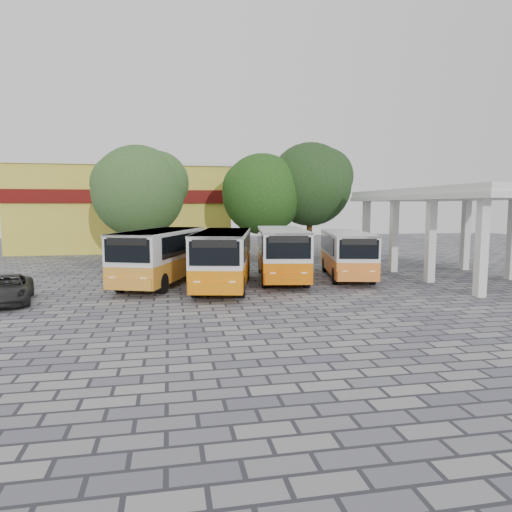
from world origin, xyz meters
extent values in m
plane|color=#545462|center=(0.00, 0.00, 0.00)|extent=(90.00, 90.00, 0.00)
cube|color=silver|center=(7.85, -2.50, 2.50)|extent=(0.45, 0.45, 5.00)
cube|color=silver|center=(7.85, 10.50, 2.50)|extent=(0.45, 0.45, 5.00)
cube|color=silver|center=(13.15, 10.50, 2.50)|extent=(0.45, 0.45, 5.00)
cube|color=silver|center=(10.50, 4.00, 5.20)|extent=(6.60, 15.60, 0.40)
cube|color=silver|center=(10.50, 4.00, 4.85)|extent=(6.80, 15.80, 0.30)
cube|color=gold|center=(-11.00, 26.00, 4.00)|extent=(20.00, 10.00, 8.00)
cube|color=#590C0A|center=(-11.00, 20.90, 5.20)|extent=(20.00, 0.20, 1.20)
cube|color=silver|center=(-11.00, 26.00, 8.15)|extent=(20.40, 10.40, 0.30)
cube|color=orange|center=(-7.25, 3.97, 0.94)|extent=(5.21, 8.64, 1.09)
cube|color=silver|center=(-7.25, 3.97, 2.25)|extent=(5.21, 8.64, 1.52)
cube|color=silver|center=(-7.25, 3.97, 2.95)|extent=(5.25, 8.66, 0.12)
cube|color=black|center=(-8.51, 3.97, 2.26)|extent=(2.42, 6.44, 1.09)
cube|color=black|center=(-5.98, 3.97, 2.26)|extent=(2.42, 6.44, 1.09)
cube|color=black|center=(-7.25, -0.20, 2.26)|extent=(2.11, 0.82, 1.09)
cube|color=black|center=(-7.25, -0.20, 2.70)|extent=(1.87, 0.74, 0.35)
cylinder|color=black|center=(-8.37, 1.28, 0.52)|extent=(0.29, 1.04, 1.04)
cylinder|color=black|center=(-6.13, 1.28, 0.52)|extent=(0.29, 1.04, 1.04)
cylinder|color=black|center=(-8.37, 6.67, 0.52)|extent=(0.29, 1.04, 1.04)
cylinder|color=black|center=(-6.13, 6.67, 0.52)|extent=(0.29, 1.04, 1.04)
cube|color=orange|center=(-3.94, 2.23, 0.94)|extent=(4.18, 8.63, 1.09)
cube|color=silver|center=(-3.94, 2.23, 2.24)|extent=(4.18, 8.63, 1.52)
cube|color=silver|center=(-3.94, 2.23, 2.94)|extent=(4.23, 8.64, 0.12)
cube|color=black|center=(-5.20, 2.23, 2.26)|extent=(1.49, 6.70, 1.09)
cube|color=black|center=(-2.68, 2.23, 2.26)|extent=(1.49, 6.70, 1.09)
cube|color=black|center=(-3.94, -1.94, 2.26)|extent=(2.19, 0.52, 1.09)
cube|color=black|center=(-3.94, -1.94, 2.69)|extent=(1.94, 0.47, 0.35)
cylinder|color=black|center=(-5.06, -0.46, 0.52)|extent=(0.29, 1.04, 1.04)
cylinder|color=black|center=(-2.82, -0.46, 0.52)|extent=(0.29, 1.04, 1.04)
cylinder|color=black|center=(-5.06, 4.92, 0.52)|extent=(0.29, 1.04, 1.04)
cylinder|color=black|center=(-2.82, 4.92, 0.52)|extent=(0.29, 1.04, 1.04)
cube|color=#D76100|center=(-0.27, 4.23, 0.94)|extent=(3.80, 8.60, 1.09)
cube|color=silver|center=(-0.27, 4.23, 2.25)|extent=(3.80, 8.60, 1.53)
cube|color=silver|center=(-0.27, 4.23, 2.95)|extent=(3.85, 8.61, 0.12)
cube|color=black|center=(-1.54, 4.23, 2.26)|extent=(1.15, 6.77, 1.09)
cube|color=black|center=(1.00, 4.23, 2.26)|extent=(1.15, 6.77, 1.09)
cube|color=black|center=(-0.27, 0.05, 2.26)|extent=(2.21, 0.41, 1.09)
cube|color=black|center=(-0.27, 0.05, 2.70)|extent=(1.96, 0.38, 0.35)
cylinder|color=black|center=(-1.39, 1.52, 0.52)|extent=(0.29, 1.04, 1.04)
cylinder|color=black|center=(0.85, 1.52, 0.52)|extent=(0.29, 1.04, 1.04)
cylinder|color=black|center=(-1.39, 6.93, 0.52)|extent=(0.29, 1.04, 1.04)
cylinder|color=black|center=(0.85, 6.93, 0.52)|extent=(0.29, 1.04, 1.04)
cube|color=orange|center=(3.83, 4.30, 0.86)|extent=(3.93, 7.96, 1.00)
cube|color=silver|center=(3.83, 4.30, 2.07)|extent=(3.93, 7.96, 1.40)
cube|color=silver|center=(3.83, 4.30, 2.71)|extent=(3.97, 7.97, 0.11)
cube|color=black|center=(2.66, 4.30, 2.08)|extent=(1.44, 6.16, 1.00)
cube|color=black|center=(4.99, 4.30, 2.08)|extent=(1.44, 6.16, 1.00)
cube|color=black|center=(3.83, 0.46, 2.08)|extent=(2.01, 0.50, 1.00)
cube|color=black|center=(3.83, 0.46, 2.48)|extent=(1.78, 0.46, 0.32)
cylinder|color=black|center=(2.80, 1.82, 0.48)|extent=(0.27, 0.96, 0.96)
cylinder|color=black|center=(4.86, 1.82, 0.48)|extent=(0.27, 0.96, 0.96)
cylinder|color=black|center=(2.80, 6.79, 0.48)|extent=(0.27, 0.96, 0.96)
cylinder|color=black|center=(4.86, 6.79, 0.48)|extent=(0.27, 0.96, 0.96)
cylinder|color=black|center=(-8.94, 13.41, 2.04)|extent=(0.44, 0.44, 4.07)
sphere|color=#305521|center=(-8.94, 13.41, 5.40)|extent=(6.80, 6.80, 6.80)
sphere|color=#305521|center=(-7.58, 13.71, 6.08)|extent=(4.76, 4.76, 4.76)
sphere|color=#305521|center=(-10.13, 13.21, 5.91)|extent=(4.42, 4.42, 4.42)
cylinder|color=#332411|center=(0.88, 15.53, 2.00)|extent=(0.48, 0.48, 4.00)
sphere|color=#18420C|center=(0.88, 15.53, 5.32)|extent=(6.66, 6.66, 6.66)
sphere|color=#18420C|center=(2.21, 15.83, 5.98)|extent=(4.66, 4.66, 4.66)
sphere|color=#18420C|center=(-0.29, 15.33, 5.81)|extent=(4.33, 4.33, 4.33)
cylinder|color=#452C12|center=(5.07, 15.82, 2.26)|extent=(0.47, 0.47, 4.53)
sphere|color=black|center=(5.07, 15.82, 6.16)|extent=(7.02, 7.02, 7.02)
sphere|color=black|center=(6.47, 16.12, 6.86)|extent=(4.92, 4.92, 4.92)
sphere|color=black|center=(3.84, 15.62, 6.68)|extent=(4.56, 4.56, 4.56)
imported|color=black|center=(-13.97, 0.16, 0.61)|extent=(2.94, 4.74, 1.23)
camera|label=1|loc=(-6.74, -21.69, 4.32)|focal=32.00mm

